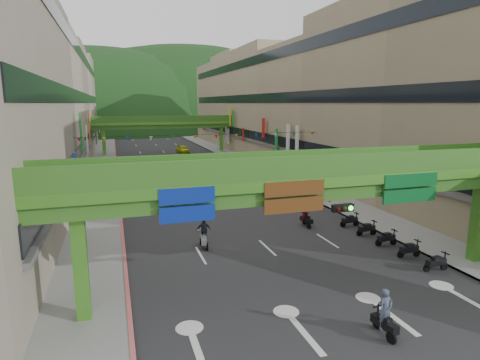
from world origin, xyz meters
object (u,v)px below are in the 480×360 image
scooter_rider_mid (307,212)px  scooter_rider_near (385,315)px  car_yellow (183,149)px  overpass_near (335,191)px  pedestrian_red (307,187)px  car_silver (179,179)px

scooter_rider_mid → scooter_rider_near: bearing=-104.6°
car_yellow → overpass_near: bearing=-98.6°
overpass_near → car_yellow: size_ratio=6.22×
scooter_rider_near → car_yellow: bearing=87.8°
car_yellow → pedestrian_red: 39.59m
scooter_rider_mid → pedestrian_red: (5.19, 10.19, -0.35)m
overpass_near → scooter_rider_near: 6.10m
car_yellow → car_silver: bearing=-106.8°
overpass_near → scooter_rider_mid: bearing=69.9°
scooter_rider_mid → car_silver: bearing=109.1°
scooter_rider_near → car_silver: 34.13m
car_yellow → pedestrian_red: bearing=-86.9°
scooter_rider_mid → car_silver: (-6.79, 19.55, -0.51)m
pedestrian_red → overpass_near: bearing=-124.2°
scooter_rider_near → scooter_rider_mid: 14.93m
scooter_rider_near → pedestrian_red: bearing=70.0°
scooter_rider_mid → car_yellow: size_ratio=0.49×
overpass_near → scooter_rider_near: size_ratio=13.60×
scooter_rider_near → scooter_rider_mid: bearing=75.4°
overpass_near → pedestrian_red: overpass_near is taller
pedestrian_red → scooter_rider_mid: bearing=-127.5°
scooter_rider_near → pedestrian_red: (8.95, 24.63, -0.15)m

